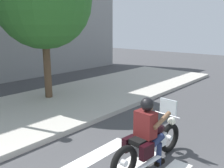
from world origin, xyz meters
TOP-DOWN VIEW (x-y plane):
  - crosswalk_stripe_4 at (0.98, 1.60)m, footprint 2.80×0.40m
  - motorcycle at (1.86, 0.53)m, footprint 2.18×0.69m
  - rider at (1.78, 0.54)m, footprint 0.66×0.57m
  - tree_near_rack at (3.19, 5.90)m, footprint 3.46×3.46m

SIDE VIEW (x-z plane):
  - crosswalk_stripe_4 at x=0.98m, z-range 0.00..0.01m
  - motorcycle at x=1.86m, z-range -0.16..1.10m
  - rider at x=1.78m, z-range 0.11..1.57m
  - tree_near_rack at x=3.19m, z-range 0.98..6.42m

